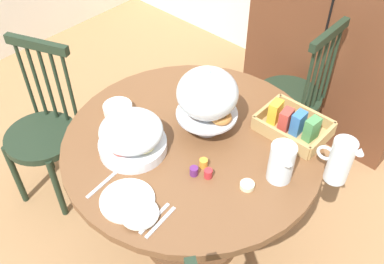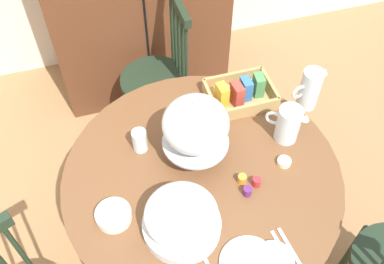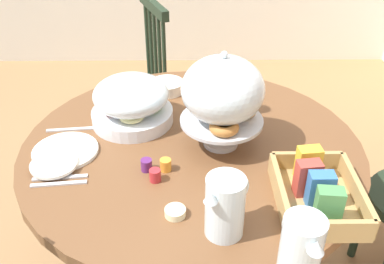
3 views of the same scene
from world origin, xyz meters
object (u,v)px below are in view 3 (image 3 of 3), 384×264
Objects in this scene: milk_pitcher at (299,257)px; drinking_glass at (245,99)px; orange_juice_pitcher at (225,209)px; china_plate_small at (54,164)px; china_plate_large at (65,151)px; windsor_chair_by_cabinet at (134,100)px; pastry_stand_with_dome at (223,93)px; butter_dish at (175,212)px; dining_table at (192,192)px; cereal_basket at (317,191)px; cereal_bowl at (167,87)px; fruit_platter_covered at (132,102)px.

drinking_glass is (-0.81, -0.03, -0.04)m from milk_pitcher.
china_plate_small is (-0.28, -0.52, -0.06)m from orange_juice_pitcher.
orange_juice_pitcher is at bearing 54.01° from china_plate_large.
windsor_chair_by_cabinet is 4.43× the size of china_plate_large.
china_plate_small is at bearing -123.96° from milk_pitcher.
pastry_stand_with_dome reaches higher than butter_dish.
milk_pitcher is at bearing 56.04° from china_plate_small.
dining_table is 5.37× the size of china_plate_large.
milk_pitcher is 0.95× the size of china_plate_large.
milk_pitcher reaches higher than cereal_basket.
windsor_chair_by_cabinet is 8.86× the size of drinking_glass.
pastry_stand_with_dome is 0.42m from cereal_basket.
milk_pitcher is (1.43, 0.54, 0.38)m from windsor_chair_by_cabinet.
china_plate_large is at bearing -129.45° from milk_pitcher.
pastry_stand_with_dome is 0.59m from china_plate_small.
drinking_glass reaches higher than dining_table.
china_plate_small is 0.45m from butter_dish.
drinking_glass is at bearing -163.98° from cereal_basket.
cereal_bowl is at bearing -119.69° from drinking_glass.
dining_table is 10.73× the size of drinking_glass.
windsor_chair_by_cabinet is 4.68× the size of milk_pitcher.
orange_juice_pitcher is 0.86× the size of milk_pitcher.
windsor_chair_by_cabinet is 1.03m from china_plate_small.
windsor_chair_by_cabinet is at bearing -155.38° from cereal_bowl.
dining_table is 8.43× the size of cereal_bowl.
china_plate_large is at bearing -85.28° from pastry_stand_with_dome.
windsor_chair_by_cabinet reaches higher than butter_dish.
butter_dish is (0.22, 0.39, -0.01)m from china_plate_small.
windsor_chair_by_cabinet is at bearing -160.03° from dining_table.
milk_pitcher reaches higher than butter_dish.
windsor_chair_by_cabinet is at bearing -162.90° from orange_juice_pitcher.
drinking_glass is (-0.63, 0.12, -0.03)m from orange_juice_pitcher.
milk_pitcher is at bearing 12.79° from pastry_stand_with_dome.
orange_juice_pitcher is 0.57× the size of cereal_basket.
cereal_bowl is at bearing 143.09° from china_plate_large.
cereal_bowl is 1.27× the size of drinking_glass.
windsor_chair_by_cabinet is 1.57m from milk_pitcher.
windsor_chair_by_cabinet reaches higher than china_plate_small.
cereal_bowl is at bearing -165.67° from dining_table.
drinking_glass is at bearing 118.51° from china_plate_small.
pastry_stand_with_dome is at bearing 64.54° from fruit_platter_covered.
milk_pitcher is (0.59, 0.23, 0.31)m from dining_table.
dining_table is 0.40m from fruit_platter_covered.
fruit_platter_covered is 1.44× the size of milk_pitcher.
butter_dish is at bearing 50.89° from china_plate_large.
pastry_stand_with_dome reaches higher than windsor_chair_by_cabinet.
dining_table is at bearing 106.69° from china_plate_small.
butter_dish is (-0.06, -0.13, -0.07)m from orange_juice_pitcher.
windsor_chair_by_cabinet reaches higher than fruit_platter_covered.
pastry_stand_with_dome is at bearing -167.21° from milk_pitcher.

